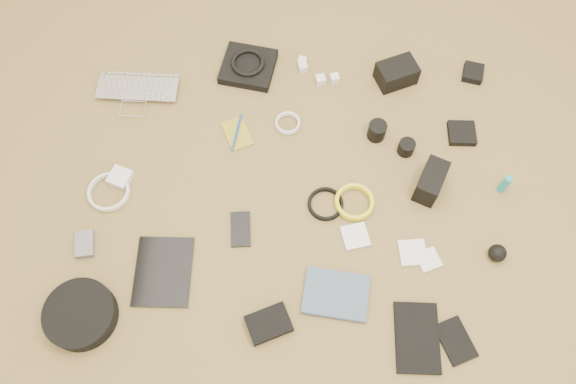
{
  "coord_description": "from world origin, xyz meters",
  "views": [
    {
      "loc": [
        0.04,
        -0.76,
        1.66
      ],
      "look_at": [
        0.01,
        -0.01,
        0.02
      ],
      "focal_mm": 35.0,
      "sensor_mm": 36.0,
      "label": 1
    }
  ],
  "objects_px": {
    "headphone_case": "(81,315)",
    "paperback": "(333,318)",
    "phone": "(241,229)",
    "dslr_camera": "(397,73)",
    "tablet": "(163,271)",
    "laptop": "(136,98)"
  },
  "relations": [
    {
      "from": "dslr_camera",
      "to": "headphone_case",
      "type": "bearing_deg",
      "value": -160.65
    },
    {
      "from": "dslr_camera",
      "to": "tablet",
      "type": "relative_size",
      "value": 0.61
    },
    {
      "from": "headphone_case",
      "to": "paperback",
      "type": "relative_size",
      "value": 1.08
    },
    {
      "from": "phone",
      "to": "dslr_camera",
      "type": "bearing_deg",
      "value": 44.26
    },
    {
      "from": "tablet",
      "to": "paperback",
      "type": "height_order",
      "value": "paperback"
    },
    {
      "from": "laptop",
      "to": "headphone_case",
      "type": "distance_m",
      "value": 0.77
    },
    {
      "from": "dslr_camera",
      "to": "headphone_case",
      "type": "relative_size",
      "value": 0.65
    },
    {
      "from": "dslr_camera",
      "to": "tablet",
      "type": "height_order",
      "value": "dslr_camera"
    },
    {
      "from": "tablet",
      "to": "paperback",
      "type": "bearing_deg",
      "value": -14.46
    },
    {
      "from": "headphone_case",
      "to": "laptop",
      "type": "bearing_deg",
      "value": 86.66
    },
    {
      "from": "laptop",
      "to": "phone",
      "type": "bearing_deg",
      "value": -48.74
    },
    {
      "from": "laptop",
      "to": "phone",
      "type": "distance_m",
      "value": 0.62
    },
    {
      "from": "laptop",
      "to": "paperback",
      "type": "height_order",
      "value": "laptop"
    },
    {
      "from": "dslr_camera",
      "to": "paperback",
      "type": "distance_m",
      "value": 0.9
    },
    {
      "from": "paperback",
      "to": "phone",
      "type": "bearing_deg",
      "value": 53.84
    },
    {
      "from": "tablet",
      "to": "paperback",
      "type": "relative_size",
      "value": 1.15
    },
    {
      "from": "laptop",
      "to": "tablet",
      "type": "xyz_separation_m",
      "value": [
        0.17,
        -0.62,
        -0.01
      ]
    },
    {
      "from": "laptop",
      "to": "headphone_case",
      "type": "relative_size",
      "value": 1.38
    },
    {
      "from": "laptop",
      "to": "dslr_camera",
      "type": "relative_size",
      "value": 2.14
    },
    {
      "from": "phone",
      "to": "laptop",
      "type": "bearing_deg",
      "value": 125.1
    },
    {
      "from": "phone",
      "to": "paperback",
      "type": "distance_m",
      "value": 0.4
    },
    {
      "from": "tablet",
      "to": "phone",
      "type": "relative_size",
      "value": 1.88
    }
  ]
}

